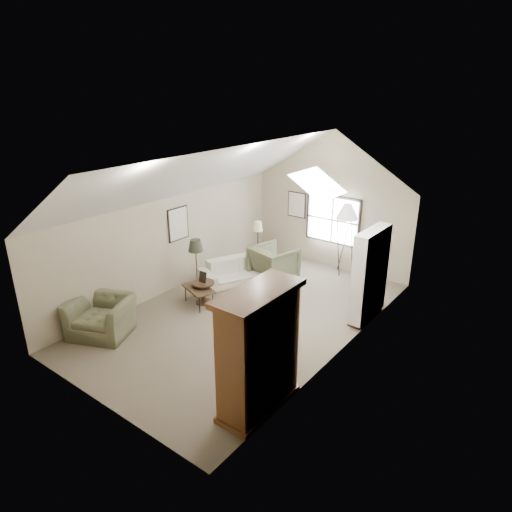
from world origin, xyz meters
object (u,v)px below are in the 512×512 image
Objects in this scene: coffee_table at (199,296)px; side_chair at (363,258)px; armchair_far at (274,264)px; sofa at (241,270)px; armchair_near at (101,316)px; side_table at (203,292)px; armoire at (259,351)px.

coffee_table is 4.72m from side_chair.
armchair_far is at bearing 75.27° from coffee_table.
side_chair reaches higher than sofa.
sofa is at bearing 55.80° from armchair_near.
side_table is at bearing 47.73° from armchair_near.
sofa is 1.60m from side_table.
sofa is at bearing -142.52° from side_chair.
side_table is (-3.44, 2.29, -0.82)m from armoire.
armoire is 6.19m from side_chair.
side_chair is at bearing 98.76° from armoire.
armoire is at bearing -113.36° from sofa.
sofa is 1.75× the size of armchair_near.
sofa is (-3.54, 3.89, -0.77)m from armoire.
coffee_table is 0.17m from side_table.
armoire is 4.26m from armchair_near.
coffee_table is (0.75, 2.27, -0.19)m from armchair_near.
sofa is 1.82× the size of side_chair.
armchair_near reaches higher than sofa.
side_chair reaches higher than side_table.
side_chair reaches higher than armchair_near.
armchair_near is (-0.66, -4.03, 0.09)m from sofa.
coffee_table is (0.09, -1.76, -0.10)m from sofa.
armoire is 5.31m from sofa.
sofa is at bearing 132.36° from armoire.
armchair_near is 1.04× the size of side_chair.
side_chair is at bearing -25.31° from sofa.
armchair_far is at bearing 48.59° from armchair_near.
armchair_far is (-2.83, 4.47, -0.60)m from armoire.
armoire reaches higher than armchair_far.
coffee_table is at bearing 88.28° from armchair_far.
armchair_far is at bearing -142.22° from side_chair.
sofa is at bearing 93.02° from coffee_table.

